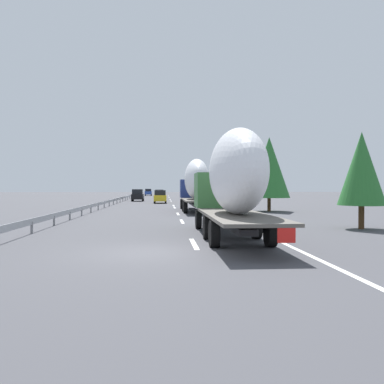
# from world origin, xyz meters

# --- Properties ---
(ground_plane) EXTENTS (260.00, 260.00, 0.00)m
(ground_plane) POSITION_xyz_m (40.00, 0.00, 0.00)
(ground_plane) COLOR #424247
(lane_stripe_0) EXTENTS (3.20, 0.20, 0.01)m
(lane_stripe_0) POSITION_xyz_m (2.00, -1.80, 0.00)
(lane_stripe_0) COLOR white
(lane_stripe_0) RESTS_ON ground_plane
(lane_stripe_1) EXTENTS (3.20, 0.20, 0.01)m
(lane_stripe_1) POSITION_xyz_m (12.68, -1.80, 0.00)
(lane_stripe_1) COLOR white
(lane_stripe_1) RESTS_ON ground_plane
(lane_stripe_2) EXTENTS (3.20, 0.20, 0.01)m
(lane_stripe_2) POSITION_xyz_m (20.32, -1.80, 0.00)
(lane_stripe_2) COLOR white
(lane_stripe_2) RESTS_ON ground_plane
(lane_stripe_3) EXTENTS (3.20, 0.20, 0.01)m
(lane_stripe_3) POSITION_xyz_m (30.74, -1.80, 0.00)
(lane_stripe_3) COLOR white
(lane_stripe_3) RESTS_ON ground_plane
(lane_stripe_4) EXTENTS (3.20, 0.20, 0.01)m
(lane_stripe_4) POSITION_xyz_m (35.63, -1.80, 0.00)
(lane_stripe_4) COLOR white
(lane_stripe_4) RESTS_ON ground_plane
(lane_stripe_5) EXTENTS (3.20, 0.20, 0.01)m
(lane_stripe_5) POSITION_xyz_m (51.83, -1.80, 0.00)
(lane_stripe_5) COLOR white
(lane_stripe_5) RESTS_ON ground_plane
(lane_stripe_6) EXTENTS (3.20, 0.20, 0.01)m
(lane_stripe_6) POSITION_xyz_m (61.25, -1.80, 0.00)
(lane_stripe_6) COLOR white
(lane_stripe_6) RESTS_ON ground_plane
(lane_stripe_7) EXTENTS (3.20, 0.20, 0.01)m
(lane_stripe_7) POSITION_xyz_m (75.18, -1.80, 0.00)
(lane_stripe_7) COLOR white
(lane_stripe_7) RESTS_ON ground_plane
(lane_stripe_8) EXTENTS (3.20, 0.20, 0.01)m
(lane_stripe_8) POSITION_xyz_m (89.00, -1.80, 0.00)
(lane_stripe_8) COLOR white
(lane_stripe_8) RESTS_ON ground_plane
(edge_line_right) EXTENTS (110.00, 0.20, 0.01)m
(edge_line_right) POSITION_xyz_m (45.00, -5.50, 0.00)
(edge_line_right) COLOR white
(edge_line_right) RESTS_ON ground_plane
(truck_lead) EXTENTS (13.24, 2.55, 4.89)m
(truck_lead) POSITION_xyz_m (23.62, -3.60, 2.69)
(truck_lead) COLOR navy
(truck_lead) RESTS_ON ground_plane
(truck_trailing) EXTENTS (12.75, 2.55, 4.72)m
(truck_trailing) POSITION_xyz_m (3.32, -3.60, 2.61)
(truck_trailing) COLOR #387038
(truck_trailing) RESTS_ON ground_plane
(car_black_suv) EXTENTS (4.06, 1.91, 1.96)m
(car_black_suv) POSITION_xyz_m (51.90, 3.66, 0.97)
(car_black_suv) COLOR black
(car_black_suv) RESTS_ON ground_plane
(car_yellow_coupe) EXTENTS (4.16, 1.80, 1.86)m
(car_yellow_coupe) POSITION_xyz_m (43.62, -0.08, 0.94)
(car_yellow_coupe) COLOR gold
(car_yellow_coupe) RESTS_ON ground_plane
(car_white_van) EXTENTS (4.79, 1.85, 1.81)m
(car_white_van) POSITION_xyz_m (64.95, 0.26, 0.92)
(car_white_van) COLOR white
(car_white_van) RESTS_ON ground_plane
(car_blue_sedan) EXTENTS (4.54, 1.81, 1.82)m
(car_blue_sedan) POSITION_xyz_m (94.20, 3.50, 0.93)
(car_blue_sedan) COLOR #28479E
(car_blue_sedan) RESTS_ON ground_plane
(road_sign) EXTENTS (0.10, 0.90, 3.06)m
(road_sign) POSITION_xyz_m (45.59, -6.70, 2.12)
(road_sign) COLOR gray
(road_sign) RESTS_ON ground_plane
(tree_0) EXTENTS (3.93, 3.93, 7.07)m
(tree_0) POSITION_xyz_m (23.29, -10.59, 4.18)
(tree_0) COLOR #472D19
(tree_0) RESTS_ON ground_plane
(tree_1) EXTENTS (2.94, 2.94, 6.33)m
(tree_1) POSITION_xyz_m (53.02, -11.72, 3.84)
(tree_1) COLOR #472D19
(tree_1) RESTS_ON ground_plane
(tree_2) EXTENTS (3.26, 3.26, 5.25)m
(tree_2) POSITION_xyz_m (74.93, -10.75, 3.42)
(tree_2) COLOR #472D19
(tree_2) RESTS_ON ground_plane
(tree_3) EXTENTS (2.58, 2.58, 5.37)m
(tree_3) POSITION_xyz_m (7.18, -11.48, 3.33)
(tree_3) COLOR #472D19
(tree_3) RESTS_ON ground_plane
(guardrail_median) EXTENTS (94.00, 0.10, 0.76)m
(guardrail_median) POSITION_xyz_m (43.00, 6.00, 0.58)
(guardrail_median) COLOR #9EA0A5
(guardrail_median) RESTS_ON ground_plane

